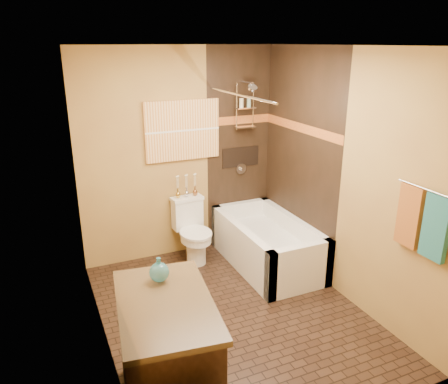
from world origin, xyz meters
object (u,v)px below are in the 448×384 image
bathtub (267,247)px  vanity (167,358)px  toilet (192,230)px  sunset_painting (182,130)px

bathtub → vanity: size_ratio=1.37×
toilet → vanity: 2.32m
bathtub → sunset_painting: bearing=136.5°
vanity → toilet: bearing=73.1°
sunset_painting → toilet: bearing=-90.0°
sunset_painting → vanity: 2.78m
vanity → sunset_painting: bearing=75.5°
bathtub → toilet: bearing=148.4°
sunset_painting → vanity: size_ratio=0.82×
toilet → bathtub: bearing=-35.9°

